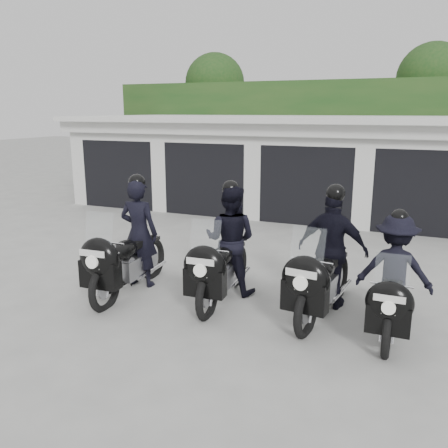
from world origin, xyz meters
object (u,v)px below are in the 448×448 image
at_px(police_bike_c, 328,258).
at_px(police_bike_a, 130,246).
at_px(police_bike_b, 226,248).
at_px(police_bike_d, 394,278).

bearing_deg(police_bike_c, police_bike_a, -164.93).
relative_size(police_bike_a, police_bike_c, 1.01).
distance_m(police_bike_b, police_bike_d, 2.73).
xyz_separation_m(police_bike_a, police_bike_b, (1.65, 0.44, 0.03)).
height_order(police_bike_a, police_bike_d, police_bike_a).
distance_m(police_bike_b, police_bike_c, 1.72).
bearing_deg(police_bike_b, police_bike_c, -2.12).
bearing_deg(police_bike_d, police_bike_c, 164.70).
bearing_deg(police_bike_c, police_bike_b, -171.81).
relative_size(police_bike_a, police_bike_d, 1.16).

